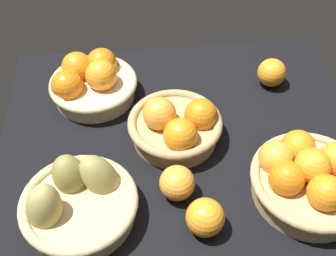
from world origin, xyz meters
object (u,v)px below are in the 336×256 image
at_px(basket_far_left, 91,81).
at_px(basket_near_left_pears, 77,201).
at_px(loose_orange_side_gap, 177,183).
at_px(loose_orange_back_gap, 272,73).
at_px(basket_center, 177,125).
at_px(loose_orange_front_gap, 205,217).
at_px(basket_near_right, 311,178).

bearing_deg(basket_far_left, basket_near_left_pears, -92.85).
height_order(basket_far_left, loose_orange_side_gap, basket_far_left).
relative_size(basket_near_left_pears, loose_orange_back_gap, 3.12).
relative_size(basket_far_left, basket_near_left_pears, 0.96).
bearing_deg(basket_center, basket_near_left_pears, -140.00).
bearing_deg(loose_orange_front_gap, basket_near_left_pears, 166.27).
relative_size(basket_far_left, loose_orange_back_gap, 2.98).
bearing_deg(loose_orange_side_gap, basket_far_left, 118.91).
bearing_deg(loose_orange_back_gap, basket_near_left_pears, -143.97).
bearing_deg(basket_far_left, basket_near_right, -37.83).
relative_size(basket_near_right, loose_orange_side_gap, 3.38).
bearing_deg(basket_center, loose_orange_front_gap, -83.39).
xyz_separation_m(basket_far_left, basket_near_left_pears, (-0.02, -0.35, -0.00)).
bearing_deg(loose_orange_side_gap, basket_near_right, -4.67).
xyz_separation_m(loose_orange_front_gap, loose_orange_side_gap, (-0.04, 0.08, -0.00)).
bearing_deg(basket_near_right, basket_far_left, 142.17).
bearing_deg(basket_near_right, loose_orange_back_gap, 87.53).
distance_m(basket_center, basket_near_right, 0.31).
bearing_deg(loose_orange_back_gap, loose_orange_side_gap, -131.17).
height_order(basket_near_left_pears, loose_orange_front_gap, basket_near_left_pears).
bearing_deg(basket_near_left_pears, basket_center, 40.00).
xyz_separation_m(basket_far_left, loose_orange_side_gap, (0.18, -0.32, -0.01)).
xyz_separation_m(basket_center, loose_orange_front_gap, (0.03, -0.24, -0.01)).
distance_m(loose_orange_front_gap, loose_orange_back_gap, 0.47).
xyz_separation_m(basket_center, basket_near_right, (0.25, -0.17, 0.00)).
xyz_separation_m(basket_far_left, basket_center, (0.20, -0.17, -0.00)).
height_order(basket_center, loose_orange_back_gap, basket_center).
xyz_separation_m(basket_center, loose_orange_side_gap, (-0.02, -0.15, -0.01)).
distance_m(loose_orange_back_gap, loose_orange_side_gap, 0.43).
bearing_deg(basket_near_right, loose_orange_front_gap, -164.35).
bearing_deg(loose_orange_front_gap, basket_far_left, 118.57).
bearing_deg(loose_orange_side_gap, loose_orange_back_gap, 48.83).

